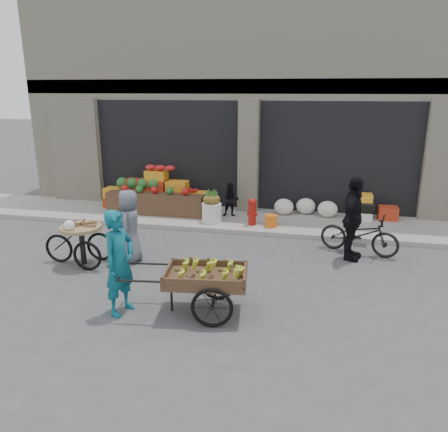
% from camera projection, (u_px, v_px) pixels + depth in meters
% --- Properties ---
extents(ground, '(80.00, 80.00, 0.00)m').
position_uv_depth(ground, '(205.00, 285.00, 8.19)').
color(ground, '#424244').
rests_on(ground, ground).
extents(sidewalk, '(18.00, 2.20, 0.12)m').
position_uv_depth(sidewalk, '(242.00, 220.00, 12.02)').
color(sidewalk, gray).
rests_on(sidewalk, ground).
extents(building, '(14.00, 6.45, 7.00)m').
position_uv_depth(building, '(264.00, 94.00, 14.78)').
color(building, beige).
rests_on(building, ground).
extents(fruit_display, '(3.10, 1.12, 1.24)m').
position_uv_depth(fruit_display, '(160.00, 192.00, 12.62)').
color(fruit_display, '#B03118').
rests_on(fruit_display, sidewalk).
extents(pineapple_bin, '(0.52, 0.52, 0.50)m').
position_uv_depth(pineapple_bin, '(212.00, 212.00, 11.62)').
color(pineapple_bin, silver).
rests_on(pineapple_bin, sidewalk).
extents(fire_hydrant, '(0.22, 0.22, 0.71)m').
position_uv_depth(fire_hydrant, '(252.00, 210.00, 11.31)').
color(fire_hydrant, '#A5140F').
rests_on(fire_hydrant, sidewalk).
extents(orange_bucket, '(0.32, 0.32, 0.30)m').
position_uv_depth(orange_bucket, '(271.00, 221.00, 11.22)').
color(orange_bucket, orange).
rests_on(orange_bucket, sidewalk).
extents(right_bay_goods, '(3.35, 0.60, 0.70)m').
position_uv_depth(right_bay_goods, '(340.00, 208.00, 11.95)').
color(right_bay_goods, silver).
rests_on(right_bay_goods, sidewalk).
extents(seated_person, '(0.51, 0.43, 0.93)m').
position_uv_depth(seated_person, '(231.00, 200.00, 12.04)').
color(seated_person, black).
rests_on(seated_person, sidewalk).
extents(banana_cart, '(2.32, 1.18, 0.93)m').
position_uv_depth(banana_cart, '(203.00, 274.00, 7.00)').
color(banana_cart, brown).
rests_on(banana_cart, ground).
extents(vendor_woman, '(0.56, 0.72, 1.74)m').
position_uv_depth(vendor_woman, '(119.00, 263.00, 6.96)').
color(vendor_woman, '#0E5E6F').
rests_on(vendor_woman, ground).
extents(tricycle_cart, '(1.42, 0.85, 0.95)m').
position_uv_depth(tricycle_cart, '(82.00, 239.00, 9.00)').
color(tricycle_cart, '#9E7F51').
rests_on(tricycle_cart, ground).
extents(vendor_grey, '(0.60, 0.82, 1.55)m').
position_uv_depth(vendor_grey, '(129.00, 226.00, 9.13)').
color(vendor_grey, slate).
rests_on(vendor_grey, ground).
extents(bicycle, '(1.81, 1.07, 0.90)m').
position_uv_depth(bicycle, '(359.00, 234.00, 9.65)').
color(bicycle, black).
rests_on(bicycle, ground).
extents(cyclist, '(0.73, 1.14, 1.81)m').
position_uv_depth(cyclist, '(353.00, 219.00, 9.19)').
color(cyclist, black).
rests_on(cyclist, ground).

